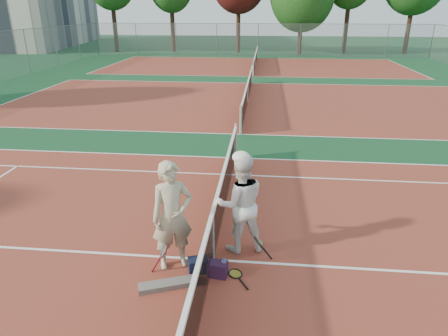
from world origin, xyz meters
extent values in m
plane|color=#103D20|center=(0.00, 0.00, 0.00)|extent=(130.00, 130.00, 0.00)
cube|color=maroon|center=(0.00, 0.00, 0.00)|extent=(23.77, 10.97, 0.01)
cube|color=maroon|center=(0.00, 13.50, 0.00)|extent=(23.77, 10.97, 0.01)
cube|color=maroon|center=(0.00, 27.00, 0.00)|extent=(23.77, 10.97, 0.01)
imported|color=#BBB291|center=(-0.68, -0.21, 1.01)|extent=(0.87, 0.76, 2.01)
imported|color=white|center=(0.47, 0.46, 0.97)|extent=(1.11, 0.96, 1.94)
cube|color=black|center=(-0.22, -0.37, 0.13)|extent=(0.40, 0.33, 0.27)
cube|color=#26102B|center=(0.14, -0.45, 0.14)|extent=(0.36, 0.27, 0.27)
cube|color=#605B57|center=(-0.66, -0.85, 0.05)|extent=(0.99, 0.55, 0.10)
cylinder|color=silver|center=(0.25, -0.43, 0.15)|extent=(0.09, 0.09, 0.30)
cylinder|color=#382314|center=(-15.12, 36.84, 2.76)|extent=(0.44, 0.44, 5.52)
cylinder|color=#382314|center=(-9.07, 37.44, 2.54)|extent=(0.44, 0.44, 5.09)
cylinder|color=#382314|center=(-2.17, 37.68, 2.80)|extent=(0.44, 0.44, 5.61)
cylinder|color=#382314|center=(4.14, 36.56, 2.28)|extent=(0.44, 0.44, 4.56)
cylinder|color=#382314|center=(8.86, 38.06, 2.72)|extent=(0.44, 0.44, 5.45)
cylinder|color=#382314|center=(14.92, 37.75, 2.87)|extent=(0.44, 0.44, 5.73)
camera|label=1|loc=(0.84, -6.21, 4.37)|focal=32.00mm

